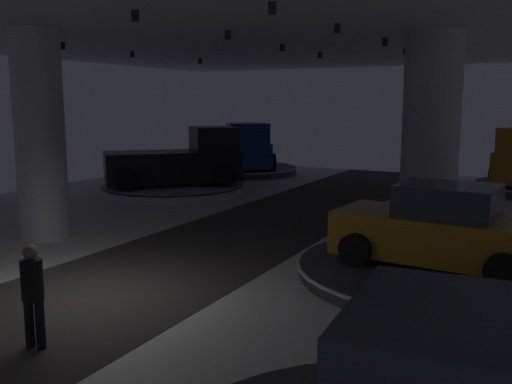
{
  "coord_description": "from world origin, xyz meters",
  "views": [
    {
      "loc": [
        7.47,
        -7.46,
        3.63
      ],
      "look_at": [
        0.96,
        4.89,
        1.4
      ],
      "focal_mm": 39.38,
      "sensor_mm": 36.0,
      "label": 1
    }
  ],
  "objects_px": {
    "display_platform_mid_right": "(437,270)",
    "display_platform_far_left": "(173,188)",
    "column_right": "(431,135)",
    "column_left": "(40,136)",
    "display_platform_deep_left": "(243,170)",
    "pickup_truck_deep_left": "(243,149)",
    "visitor_walking_near": "(33,290)",
    "pickup_truck_far_left": "(180,161)",
    "display_car_mid_right": "(440,229)"
  },
  "relations": [
    {
      "from": "display_platform_mid_right",
      "to": "display_platform_far_left",
      "type": "height_order",
      "value": "display_platform_far_left"
    },
    {
      "from": "column_right",
      "to": "column_left",
      "type": "bearing_deg",
      "value": -149.44
    },
    {
      "from": "column_left",
      "to": "display_platform_deep_left",
      "type": "relative_size",
      "value": 0.97
    },
    {
      "from": "pickup_truck_deep_left",
      "to": "visitor_walking_near",
      "type": "distance_m",
      "value": 20.81
    },
    {
      "from": "display_platform_deep_left",
      "to": "pickup_truck_deep_left",
      "type": "bearing_deg",
      "value": -52.26
    },
    {
      "from": "display_platform_mid_right",
      "to": "display_platform_far_left",
      "type": "xyz_separation_m",
      "value": [
        -11.48,
        6.46,
        0.04
      ]
    },
    {
      "from": "column_right",
      "to": "pickup_truck_far_left",
      "type": "relative_size",
      "value": 1.05
    },
    {
      "from": "column_right",
      "to": "display_platform_deep_left",
      "type": "height_order",
      "value": "column_right"
    },
    {
      "from": "display_platform_far_left",
      "to": "display_platform_deep_left",
      "type": "bearing_deg",
      "value": 95.45
    },
    {
      "from": "display_car_mid_right",
      "to": "display_platform_far_left",
      "type": "distance_m",
      "value": 13.23
    },
    {
      "from": "display_car_mid_right",
      "to": "visitor_walking_near",
      "type": "relative_size",
      "value": 2.74
    },
    {
      "from": "column_right",
      "to": "display_platform_deep_left",
      "type": "xyz_separation_m",
      "value": [
        -11.14,
        9.4,
        -2.56
      ]
    },
    {
      "from": "display_platform_deep_left",
      "to": "display_platform_far_left",
      "type": "relative_size",
      "value": 1.0
    },
    {
      "from": "display_platform_far_left",
      "to": "column_right",
      "type": "bearing_deg",
      "value": -13.16
    },
    {
      "from": "display_car_mid_right",
      "to": "column_right",
      "type": "bearing_deg",
      "value": 104.47
    },
    {
      "from": "display_platform_deep_left",
      "to": "pickup_truck_far_left",
      "type": "xyz_separation_m",
      "value": [
        0.89,
        -6.72,
        1.1
      ]
    },
    {
      "from": "column_left",
      "to": "display_platform_mid_right",
      "type": "bearing_deg",
      "value": 7.51
    },
    {
      "from": "column_left",
      "to": "display_platform_far_left",
      "type": "distance_m",
      "value": 8.32
    },
    {
      "from": "pickup_truck_deep_left",
      "to": "display_platform_far_left",
      "type": "relative_size",
      "value": 0.96
    },
    {
      "from": "display_car_mid_right",
      "to": "display_platform_far_left",
      "type": "xyz_separation_m",
      "value": [
        -11.51,
        6.46,
        -0.84
      ]
    },
    {
      "from": "column_right",
      "to": "pickup_truck_deep_left",
      "type": "bearing_deg",
      "value": 140.11
    },
    {
      "from": "column_left",
      "to": "pickup_truck_deep_left",
      "type": "bearing_deg",
      "value": 97.47
    },
    {
      "from": "column_left",
      "to": "display_platform_deep_left",
      "type": "height_order",
      "value": "column_left"
    },
    {
      "from": "display_car_mid_right",
      "to": "pickup_truck_far_left",
      "type": "distance_m",
      "value": 13.12
    },
    {
      "from": "display_platform_mid_right",
      "to": "pickup_truck_far_left",
      "type": "bearing_deg",
      "value": 149.27
    },
    {
      "from": "pickup_truck_deep_left",
      "to": "display_platform_far_left",
      "type": "height_order",
      "value": "pickup_truck_deep_left"
    },
    {
      "from": "display_platform_deep_left",
      "to": "display_platform_far_left",
      "type": "bearing_deg",
      "value": -84.55
    },
    {
      "from": "column_right",
      "to": "visitor_walking_near",
      "type": "distance_m",
      "value": 11.13
    },
    {
      "from": "display_platform_deep_left",
      "to": "display_platform_mid_right",
      "type": "relative_size",
      "value": 0.97
    },
    {
      "from": "column_left",
      "to": "display_car_mid_right",
      "type": "bearing_deg",
      "value": 7.47
    },
    {
      "from": "display_platform_deep_left",
      "to": "pickup_truck_deep_left",
      "type": "height_order",
      "value": "pickup_truck_deep_left"
    },
    {
      "from": "display_platform_far_left",
      "to": "display_platform_mid_right",
      "type": "bearing_deg",
      "value": -29.38
    },
    {
      "from": "display_platform_mid_right",
      "to": "pickup_truck_far_left",
      "type": "relative_size",
      "value": 1.12
    },
    {
      "from": "display_platform_far_left",
      "to": "pickup_truck_far_left",
      "type": "xyz_separation_m",
      "value": [
        0.23,
        0.23,
        1.09
      ]
    },
    {
      "from": "display_platform_deep_left",
      "to": "pickup_truck_deep_left",
      "type": "xyz_separation_m",
      "value": [
        0.2,
        -0.25,
        1.09
      ]
    },
    {
      "from": "display_platform_deep_left",
      "to": "pickup_truck_far_left",
      "type": "height_order",
      "value": "pickup_truck_far_left"
    },
    {
      "from": "display_platform_deep_left",
      "to": "pickup_truck_far_left",
      "type": "relative_size",
      "value": 1.08
    },
    {
      "from": "column_right",
      "to": "pickup_truck_deep_left",
      "type": "distance_m",
      "value": 14.33
    },
    {
      "from": "pickup_truck_deep_left",
      "to": "display_platform_mid_right",
      "type": "xyz_separation_m",
      "value": [
        11.95,
        -13.16,
        -1.13
      ]
    },
    {
      "from": "column_left",
      "to": "display_platform_far_left",
      "type": "bearing_deg",
      "value": 100.42
    },
    {
      "from": "pickup_truck_deep_left",
      "to": "visitor_walking_near",
      "type": "xyz_separation_m",
      "value": [
        7.28,
        -19.49,
        -0.38
      ]
    },
    {
      "from": "display_platform_far_left",
      "to": "pickup_truck_far_left",
      "type": "bearing_deg",
      "value": 45.37
    },
    {
      "from": "column_left",
      "to": "visitor_walking_near",
      "type": "distance_m",
      "value": 7.58
    },
    {
      "from": "column_right",
      "to": "display_platform_mid_right",
      "type": "xyz_separation_m",
      "value": [
        1.01,
        -4.01,
        -2.6
      ]
    },
    {
      "from": "column_right",
      "to": "column_left",
      "type": "height_order",
      "value": "same"
    },
    {
      "from": "column_right",
      "to": "display_platform_deep_left",
      "type": "bearing_deg",
      "value": 139.84
    },
    {
      "from": "pickup_truck_deep_left",
      "to": "display_platform_far_left",
      "type": "xyz_separation_m",
      "value": [
        0.47,
        -6.69,
        -1.09
      ]
    },
    {
      "from": "display_platform_deep_left",
      "to": "display_platform_mid_right",
      "type": "distance_m",
      "value": 18.09
    },
    {
      "from": "column_left",
      "to": "visitor_walking_near",
      "type": "height_order",
      "value": "column_left"
    },
    {
      "from": "column_right",
      "to": "column_left",
      "type": "relative_size",
      "value": 1.0
    }
  ]
}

